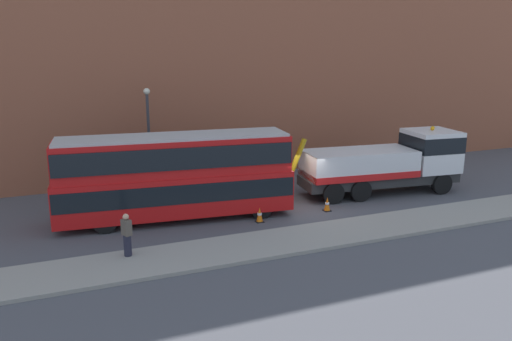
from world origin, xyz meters
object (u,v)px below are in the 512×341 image
double_decker_bus (175,174)px  traffic_cone_near_bus (260,215)px  recovery_tow_truck (388,162)px  pedestrian_onlooker (127,235)px  street_lamp (149,131)px  traffic_cone_midway (327,204)px

double_decker_bus → traffic_cone_near_bus: bearing=-23.1°
recovery_tow_truck → pedestrian_onlooker: size_ratio=5.99×
recovery_tow_truck → pedestrian_onlooker: 15.42m
traffic_cone_near_bus → street_lamp: size_ratio=0.12×
recovery_tow_truck → pedestrian_onlooker: recovery_tow_truck is taller
traffic_cone_near_bus → street_lamp: (-3.71, 7.25, 3.13)m
pedestrian_onlooker → traffic_cone_midway: bearing=-10.8°
pedestrian_onlooker → street_lamp: 9.98m
double_decker_bus → traffic_cone_near_bus: size_ratio=15.56×
traffic_cone_near_bus → recovery_tow_truck: bearing=12.5°
pedestrian_onlooker → traffic_cone_near_bus: 6.72m
pedestrian_onlooker → traffic_cone_midway: size_ratio=2.38×
traffic_cone_near_bus → traffic_cone_midway: size_ratio=1.00×
pedestrian_onlooker → street_lamp: street_lamp is taller
recovery_tow_truck → pedestrian_onlooker: (-14.89, -3.93, -0.77)m
street_lamp → pedestrian_onlooker: bearing=-106.0°
traffic_cone_near_bus → traffic_cone_midway: same height
pedestrian_onlooker → street_lamp: (2.66, 9.29, 2.49)m
recovery_tow_truck → double_decker_bus: bearing=-174.3°
traffic_cone_near_bus → double_decker_bus: bearing=150.9°
traffic_cone_near_bus → street_lamp: street_lamp is taller
recovery_tow_truck → double_decker_bus: double_decker_bus is taller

